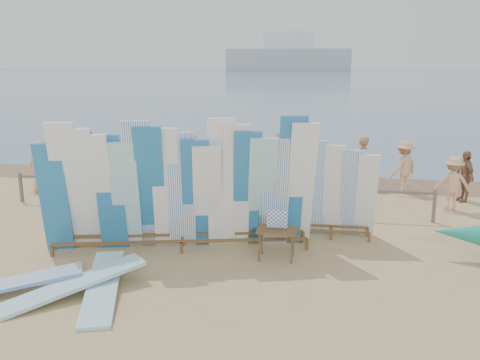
% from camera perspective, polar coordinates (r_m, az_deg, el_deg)
% --- Properties ---
extents(ground, '(160.00, 160.00, 0.00)m').
position_cam_1_polar(ground, '(11.84, -6.22, -7.66)').
color(ground, tan).
rests_on(ground, ground).
extents(ocean, '(320.00, 240.00, 0.02)m').
position_cam_1_polar(ocean, '(138.70, 8.70, 11.48)').
color(ocean, slate).
rests_on(ocean, ground).
extents(wet_sand_strip, '(40.00, 2.60, 0.01)m').
position_cam_1_polar(wet_sand_strip, '(18.57, -0.13, 0.20)').
color(wet_sand_strip, brown).
rests_on(wet_sand_strip, ground).
extents(distant_ship, '(45.00, 8.00, 14.00)m').
position_cam_1_polar(distant_ship, '(191.21, 5.43, 13.64)').
color(distant_ship, '#999EA3').
rests_on(distant_ship, ocean).
extents(fence, '(12.08, 0.08, 0.90)m').
position_cam_1_polar(fence, '(14.42, -3.02, -1.11)').
color(fence, '#685C4E').
rests_on(fence, ground).
extents(main_surfboard_rack, '(6.08, 2.21, 3.08)m').
position_cam_1_polar(main_surfboard_rack, '(11.38, -6.64, -1.26)').
color(main_surfboard_rack, brown).
rests_on(main_surfboard_rack, ground).
extents(side_surfboard_rack, '(2.10, 0.71, 2.43)m').
position_cam_1_polar(side_surfboard_rack, '(12.37, 10.39, -1.54)').
color(side_surfboard_rack, brown).
rests_on(side_surfboard_rack, ground).
extents(vendor_table, '(0.84, 0.60, 1.11)m').
position_cam_1_polar(vendor_table, '(11.09, 4.14, -7.05)').
color(vendor_table, brown).
rests_on(vendor_table, ground).
extents(flat_board_b, '(2.27, 2.32, 0.42)m').
position_cam_1_polar(flat_board_b, '(10.08, -18.07, -12.15)').
color(flat_board_b, '#84C3D4').
rests_on(flat_board_b, ground).
extents(flat_board_a, '(1.36, 2.74, 0.31)m').
position_cam_1_polar(flat_board_a, '(9.98, -15.10, -12.22)').
color(flat_board_a, '#84C3D4').
rests_on(flat_board_a, ground).
extents(flat_board_e, '(2.63, 1.78, 0.35)m').
position_cam_1_polar(flat_board_e, '(10.59, -24.61, -11.48)').
color(flat_board_e, white).
rests_on(flat_board_e, ground).
extents(beach_chair_left, '(0.56, 0.58, 0.83)m').
position_cam_1_polar(beach_chair_left, '(15.42, 0.14, -1.62)').
color(beach_chair_left, red).
rests_on(beach_chair_left, ground).
extents(beach_chair_right, '(0.51, 0.53, 0.78)m').
position_cam_1_polar(beach_chair_right, '(15.40, 3.60, -1.73)').
color(beach_chair_right, red).
rests_on(beach_chair_right, ground).
extents(stroller, '(0.69, 0.92, 1.18)m').
position_cam_1_polar(stroller, '(14.92, 1.69, -1.22)').
color(stroller, red).
rests_on(stroller, ground).
extents(beachgoer_4, '(0.99, 0.88, 1.60)m').
position_cam_1_polar(beachgoer_4, '(16.87, -1.72, 1.62)').
color(beachgoer_4, '#8C6042').
rests_on(beachgoer_4, ground).
extents(beachgoer_9, '(1.10, 1.11, 1.71)m').
position_cam_1_polar(beachgoer_9, '(17.28, 17.88, 1.44)').
color(beachgoer_9, tan).
rests_on(beachgoer_9, ground).
extents(beachgoer_0, '(0.87, 0.47, 1.71)m').
position_cam_1_polar(beachgoer_0, '(17.69, -21.49, 1.43)').
color(beachgoer_0, tan).
rests_on(beachgoer_0, ground).
extents(beachgoer_10, '(0.60, 0.98, 1.56)m').
position_cam_1_polar(beachgoer_10, '(16.85, 23.93, 0.38)').
color(beachgoer_10, '#8C6042').
rests_on(beachgoer_10, ground).
extents(beachgoer_11, '(0.55, 1.47, 1.56)m').
position_cam_1_polar(beachgoer_11, '(18.18, -11.81, 2.14)').
color(beachgoer_11, beige).
rests_on(beachgoer_11, ground).
extents(beachgoer_7, '(0.56, 0.72, 1.75)m').
position_cam_1_polar(beachgoer_7, '(17.51, 13.48, 1.94)').
color(beachgoer_7, '#8C6042').
rests_on(beachgoer_7, ground).
extents(beachgoer_3, '(1.02, 1.27, 1.83)m').
position_cam_1_polar(beachgoer_3, '(17.94, -5.87, 2.66)').
color(beachgoer_3, tan).
rests_on(beachgoer_3, ground).
extents(beachgoer_8, '(0.77, 0.88, 1.65)m').
position_cam_1_polar(beachgoer_8, '(14.98, 9.58, 0.03)').
color(beachgoer_8, beige).
rests_on(beachgoer_8, ground).
extents(beachgoer_2, '(0.73, 0.93, 1.73)m').
position_cam_1_polar(beachgoer_2, '(16.52, -15.73, 1.10)').
color(beachgoer_2, beige).
rests_on(beachgoer_2, ground).
extents(beachgoer_6, '(0.70, 0.95, 1.75)m').
position_cam_1_polar(beachgoer_6, '(14.92, 2.81, 0.35)').
color(beachgoer_6, tan).
rests_on(beachgoer_6, ground).
extents(beachgoer_5, '(1.49, 1.75, 1.89)m').
position_cam_1_polar(beachgoer_5, '(17.16, 4.68, 2.28)').
color(beachgoer_5, beige).
rests_on(beachgoer_5, ground).
extents(beachgoer_extra_0, '(1.02, 0.44, 1.57)m').
position_cam_1_polar(beachgoer_extra_0, '(15.75, 22.75, -0.34)').
color(beachgoer_extra_0, tan).
rests_on(beachgoer_extra_0, ground).
extents(beachgoer_extra_1, '(1.15, 0.92, 1.82)m').
position_cam_1_polar(beachgoer_extra_1, '(18.50, -16.39, 2.48)').
color(beachgoer_extra_1, '#8C6042').
rests_on(beachgoer_extra_1, ground).
extents(beachgoer_1, '(0.68, 0.61, 1.65)m').
position_cam_1_polar(beachgoer_1, '(17.77, -12.77, 1.98)').
color(beachgoer_1, '#8C6042').
rests_on(beachgoer_1, ground).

